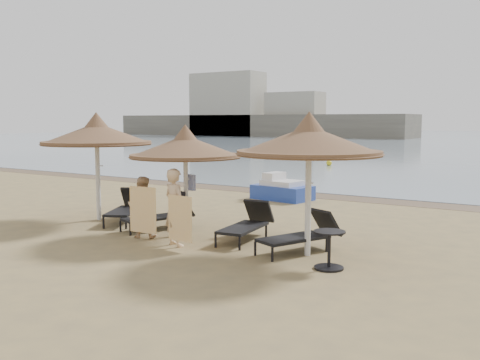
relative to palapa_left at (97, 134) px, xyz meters
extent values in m
plane|color=olive|center=(3.91, -0.98, -2.58)|extent=(160.00, 160.00, 0.00)
cube|color=brown|center=(3.91, 8.42, -2.58)|extent=(200.00, 1.60, 0.01)
cube|color=#6A6455|center=(-41.09, 77.02, -0.58)|extent=(60.00, 10.00, 4.00)
cube|color=#9B9787|center=(-46.09, 75.02, 3.42)|extent=(14.00, 6.00, 12.00)
cube|color=#9B9787|center=(-32.09, 76.02, 1.42)|extent=(10.00, 5.00, 8.00)
cylinder|color=silver|center=(0.00, 0.00, -1.40)|extent=(0.14, 0.14, 2.37)
cone|color=brown|center=(0.00, 0.00, 0.03)|extent=(3.27, 3.27, 0.62)
cone|color=brown|center=(0.00, 0.00, 0.41)|extent=(0.79, 0.79, 0.51)
cylinder|color=brown|center=(0.00, 0.00, -0.26)|extent=(3.20, 3.20, 0.11)
cylinder|color=silver|center=(3.54, -0.23, -1.52)|extent=(0.12, 0.12, 2.11)
cone|color=brown|center=(3.54, -0.23, -0.24)|extent=(2.92, 2.92, 0.55)
cone|color=brown|center=(3.54, -0.23, 0.09)|extent=(0.70, 0.70, 0.45)
cylinder|color=brown|center=(3.54, -0.23, -0.51)|extent=(2.86, 2.86, 0.10)
cylinder|color=silver|center=(7.16, -0.47, -1.41)|extent=(0.13, 0.13, 2.33)
cone|color=brown|center=(7.16, -0.47, 0.00)|extent=(3.22, 3.22, 0.61)
cone|color=brown|center=(7.16, -0.47, 0.36)|extent=(0.78, 0.78, 0.50)
cylinder|color=brown|center=(7.16, -0.47, -0.29)|extent=(3.15, 3.15, 0.11)
cylinder|color=black|center=(1.12, -0.86, -2.42)|extent=(0.06, 0.06, 0.32)
cylinder|color=black|center=(1.69, -0.57, -2.42)|extent=(0.06, 0.06, 0.32)
cylinder|color=black|center=(0.39, 0.55, -2.42)|extent=(0.06, 0.06, 0.32)
cylinder|color=black|center=(0.95, 0.85, -2.42)|extent=(0.06, 0.06, 0.32)
cube|color=black|center=(1.01, 0.04, -2.23)|extent=(1.41, 1.84, 0.07)
cube|color=black|center=(0.55, 0.93, -1.95)|extent=(0.85, 0.75, 0.65)
cylinder|color=black|center=(1.82, -0.91, -2.43)|extent=(0.05, 0.05, 0.30)
cylinder|color=black|center=(2.39, -1.12, -2.43)|extent=(0.05, 0.05, 0.30)
cylinder|color=black|center=(2.34, 0.51, -2.43)|extent=(0.05, 0.05, 0.30)
cylinder|color=black|center=(2.91, 0.30, -2.43)|extent=(0.05, 0.05, 0.30)
cube|color=black|center=(2.39, -0.26, -2.24)|extent=(1.19, 1.75, 0.06)
cube|color=black|center=(2.71, 0.64, -1.98)|extent=(0.79, 0.66, 0.61)
cylinder|color=black|center=(5.02, -0.99, -2.42)|extent=(0.06, 0.06, 0.32)
cylinder|color=black|center=(5.64, -0.91, -2.42)|extent=(0.06, 0.06, 0.32)
cylinder|color=black|center=(4.82, 0.58, -2.42)|extent=(0.06, 0.06, 0.32)
cylinder|color=black|center=(5.45, 0.66, -2.42)|extent=(0.06, 0.06, 0.32)
cube|color=black|center=(5.23, -0.11, -2.23)|extent=(0.90, 1.76, 0.07)
cube|color=black|center=(5.11, 0.87, -1.96)|extent=(0.75, 0.56, 0.64)
cylinder|color=black|center=(6.20, -1.13, -2.42)|extent=(0.06, 0.06, 0.31)
cylinder|color=black|center=(6.77, -1.37, -2.42)|extent=(0.06, 0.06, 0.31)
cylinder|color=black|center=(6.81, 0.31, -2.42)|extent=(0.06, 0.06, 0.31)
cylinder|color=black|center=(7.39, 0.06, -2.42)|extent=(0.06, 0.06, 0.31)
cube|color=black|center=(6.81, -0.48, -2.23)|extent=(1.30, 1.81, 0.07)
cube|color=black|center=(7.20, 0.42, -1.97)|extent=(0.82, 0.71, 0.63)
cylinder|color=black|center=(8.00, -1.23, -2.56)|extent=(0.60, 0.60, 0.04)
cylinder|color=black|center=(8.00, -1.23, -2.19)|extent=(0.06, 0.06, 0.73)
cylinder|color=black|center=(8.00, -1.23, -1.81)|extent=(0.65, 0.65, 0.03)
imported|color=tan|center=(2.79, -1.08, -1.66)|extent=(0.99, 0.85, 1.83)
imported|color=tan|center=(4.10, -1.35, -1.50)|extent=(1.14, 0.90, 2.17)
cube|color=orange|center=(3.14, -1.43, -1.78)|extent=(0.82, 0.07, 1.15)
cube|color=orange|center=(4.45, -1.60, -1.84)|extent=(0.76, 0.10, 1.07)
cube|color=silver|center=(3.54, -0.05, -1.21)|extent=(0.34, 0.17, 0.42)
cube|color=black|center=(3.54, -0.39, -1.56)|extent=(0.22, 0.14, 0.30)
cube|color=#233FA2|center=(2.68, 6.68, -2.31)|extent=(2.33, 1.58, 0.54)
cube|color=silver|center=(2.68, 6.68, -1.97)|extent=(1.52, 1.27, 0.25)
cube|color=silver|center=(2.29, 6.74, -1.74)|extent=(0.62, 0.95, 0.35)
sphere|color=yellow|center=(-1.87, 21.64, -2.39)|extent=(0.37, 0.37, 0.37)
camera|label=1|loc=(12.20, -11.08, 0.42)|focal=40.00mm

